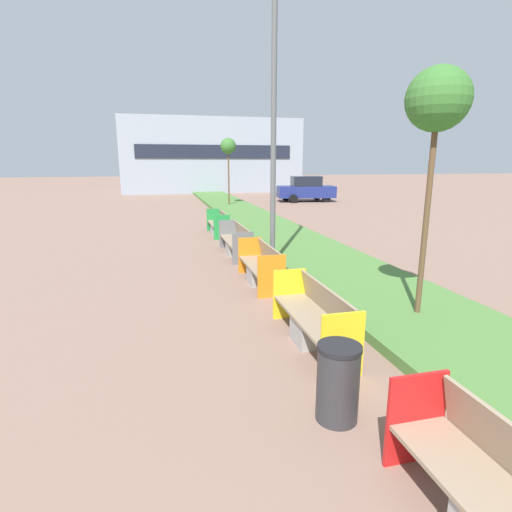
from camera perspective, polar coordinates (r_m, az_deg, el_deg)
planter_grass_strip at (r=11.35m, az=10.49°, el=-1.09°), size 2.80×120.00×0.18m
building_backdrop at (r=41.04m, az=-6.43°, el=14.02°), size 17.03×6.20×6.92m
bench_yellow_frame at (r=6.55m, az=8.21°, el=-9.19°), size 0.65×2.27×0.94m
bench_orange_frame at (r=9.57m, az=0.74°, el=-1.82°), size 0.65×2.12×0.94m
bench_grey_frame at (r=12.55m, az=-2.82°, el=1.83°), size 0.65×2.46×0.94m
bench_green_frame at (r=16.15m, az=-5.36°, el=4.33°), size 0.65×2.15×0.94m
litter_bin at (r=4.77m, az=11.62°, el=-17.28°), size 0.50×0.50×0.90m
street_lamp_post at (r=10.70m, az=2.59°, el=23.67°), size 0.24×0.44×8.81m
sapling_tree_near at (r=7.56m, az=24.52°, el=19.25°), size 1.04×1.04×4.38m
sapling_tree_far at (r=26.25m, az=-3.99°, el=15.25°), size 0.99×0.99×4.36m
parked_car_distant at (r=30.24m, az=7.14°, el=9.46°), size 4.41×2.36×1.86m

